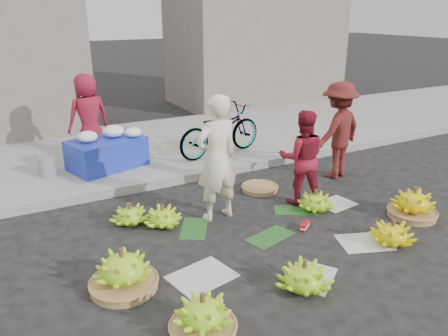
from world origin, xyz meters
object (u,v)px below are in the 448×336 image
banana_bunch_0 (123,271)px  flower_table (107,151)px  banana_bunch_4 (413,204)px  bicycle (220,130)px  vendor_cream (217,159)px

banana_bunch_0 → flower_table: 3.70m
banana_bunch_4 → flower_table: flower_table is taller
flower_table → bicycle: bicycle is taller
flower_table → bicycle: 2.20m
banana_bunch_0 → vendor_cream: bearing=32.1°
banana_bunch_4 → vendor_cream: 2.94m
flower_table → bicycle: size_ratio=0.78×
vendor_cream → flower_table: 2.77m
banana_bunch_0 → banana_bunch_4: 4.22m
banana_bunch_4 → bicycle: (-1.29, 3.60, 0.42)m
flower_table → vendor_cream: bearing=-87.0°
flower_table → bicycle: (2.17, -0.28, 0.19)m
banana_bunch_4 → bicycle: 3.85m
vendor_cream → bicycle: 2.60m
banana_bunch_0 → flower_table: flower_table is taller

